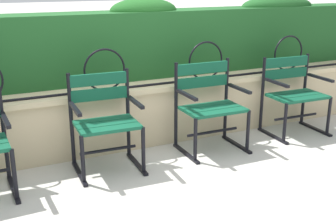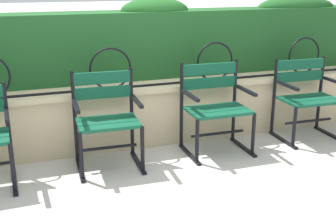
# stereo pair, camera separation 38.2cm
# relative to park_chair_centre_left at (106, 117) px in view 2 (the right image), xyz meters

# --- Properties ---
(ground_plane) EXTENTS (60.00, 60.00, 0.00)m
(ground_plane) POSITION_rel_park_chair_centre_left_xyz_m (0.50, -0.41, -0.47)
(ground_plane) COLOR #BCB7AD
(stone_wall) EXTENTS (6.69, 0.41, 0.63)m
(stone_wall) POSITION_rel_park_chair_centre_left_xyz_m (0.50, 0.45, -0.15)
(stone_wall) COLOR #C6B289
(stone_wall) RESTS_ON ground
(iron_arch_fence) EXTENTS (6.16, 0.02, 0.42)m
(iron_arch_fence) POSITION_rel_park_chair_centre_left_xyz_m (0.20, 0.37, 0.34)
(iron_arch_fence) COLOR black
(iron_arch_fence) RESTS_ON stone_wall
(hedge_row) EXTENTS (6.56, 0.47, 0.86)m
(hedge_row) POSITION_rel_park_chair_centre_left_xyz_m (0.52, 0.86, 0.57)
(hedge_row) COLOR #1E5123
(hedge_row) RESTS_ON stone_wall
(park_chair_centre_left) EXTENTS (0.61, 0.55, 0.88)m
(park_chair_centre_left) POSITION_rel_park_chair_centre_left_xyz_m (0.00, 0.00, 0.00)
(park_chair_centre_left) COLOR #0F4C33
(park_chair_centre_left) RESTS_ON ground
(park_chair_centre_right) EXTENTS (0.65, 0.53, 0.89)m
(park_chair_centre_right) POSITION_rel_park_chair_centre_left_xyz_m (1.10, 0.00, 0.01)
(park_chair_centre_right) COLOR #0F4C33
(park_chair_centre_right) RESTS_ON ground
(park_chair_rightmost) EXTENTS (0.66, 0.54, 0.86)m
(park_chair_rightmost) POSITION_rel_park_chair_centre_left_xyz_m (2.21, 0.02, -0.00)
(park_chair_rightmost) COLOR #0F4C33
(park_chair_rightmost) RESTS_ON ground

